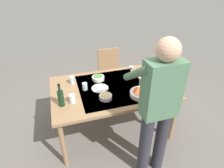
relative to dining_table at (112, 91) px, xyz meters
The scene contains 16 objects.
ground_plane 0.69m from the dining_table, ahead, with size 6.00×6.00×0.00m, color #66605B.
dining_table is the anchor object (origin of this frame).
chair_near 0.96m from the dining_table, 104.69° to the right, with size 0.40×0.40×0.91m.
person_server 0.88m from the dining_table, 106.92° to the left, with size 0.42×0.61×1.69m.
wine_bottle 0.75m from the dining_table, 17.03° to the left, with size 0.07×0.07×0.30m.
wine_glass_left 0.48m from the dining_table, 148.02° to the right, with size 0.07×0.07×0.15m.
water_cup_near_left 0.61m from the dining_table, 18.56° to the left, with size 0.08×0.08×0.11m, color silver.
water_cup_near_right 0.39m from the dining_table, ahead, with size 0.07×0.07×0.10m, color silver.
water_cup_far_left 0.44m from the dining_table, behind, with size 0.07×0.07×0.10m, color silver.
water_cup_far_right 0.59m from the dining_table, 27.15° to the right, with size 0.07×0.07×0.11m, color silver.
serving_bowl_pasta 0.44m from the dining_table, 134.94° to the left, with size 0.30×0.30×0.07m.
side_bowl_salad 0.30m from the dining_table, 61.84° to the right, with size 0.18×0.18×0.07m.
side_bowl_bread 0.30m from the dining_table, 56.78° to the left, with size 0.16×0.16×0.07m.
dinner_plate_near 0.18m from the dining_table, ahead, with size 0.23×0.23×0.01m, color white.
table_knife 0.72m from the dining_table, 147.07° to the right, with size 0.01×0.20×0.01m, color silver.
table_fork 0.57m from the dining_table, 163.63° to the left, with size 0.01×0.18×0.01m, color silver.
Camera 1 is at (0.64, 2.10, 2.15)m, focal length 30.16 mm.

